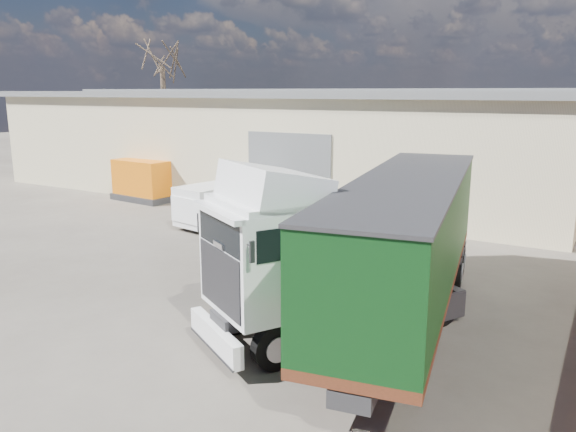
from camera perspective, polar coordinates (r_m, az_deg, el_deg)
The scene contains 7 objects.
ground at distance 15.32m, azimuth -12.50°, elevation -7.99°, with size 120.00×120.00×0.00m, color #282521.
warehouse at distance 30.94m, azimuth -0.76°, elevation 7.68°, with size 30.60×12.60×5.42m.
bare_tree at distance 41.36m, azimuth -12.72°, elevation 15.91°, with size 4.00×4.00×9.60m.
tractor_unit at distance 11.96m, azimuth 0.96°, elevation -5.20°, with size 4.82×6.07×3.93m.
box_trailer at distance 13.09m, azimuth 12.08°, elevation -1.91°, with size 3.87×10.53×3.43m.
panel_van at distance 22.71m, azimuth -6.67°, elevation 1.25°, with size 2.43×4.38×1.69m.
orange_skip at distance 28.77m, azimuth -14.23°, elevation 3.33°, with size 3.38×2.30×2.00m.
Camera 1 is at (9.88, -10.43, 5.30)m, focal length 35.00 mm.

